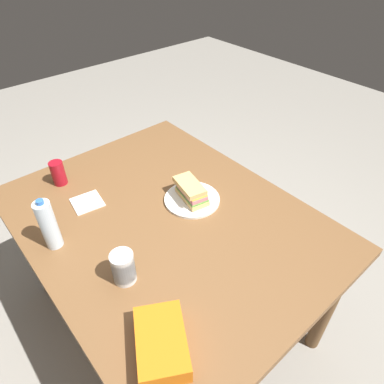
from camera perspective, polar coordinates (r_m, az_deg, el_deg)
ground_plane at (r=2.13m, az=-3.34°, el=-19.50°), size 8.00×8.00×0.00m
dining_table at (r=1.58m, az=-4.27°, el=-6.69°), size 1.43×1.10×0.78m
paper_plate at (r=1.59m, az=-0.00°, el=-1.22°), size 0.26×0.26×0.01m
sandwich at (r=1.56m, az=-0.13°, el=0.13°), size 0.20×0.13×0.08m
soda_can_red at (r=1.78m, az=-21.39°, el=2.96°), size 0.07×0.07×0.12m
chip_bag at (r=1.14m, az=-5.13°, el=-23.76°), size 0.27×0.24×0.07m
water_bottle_tall at (r=1.43m, az=-22.81°, el=-5.05°), size 0.06×0.06×0.24m
plastic_cup_stack at (r=1.27m, az=-11.36°, el=-12.20°), size 0.08×0.08×0.13m
paper_napkin at (r=1.65m, az=-17.05°, el=-1.65°), size 0.15×0.15×0.01m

